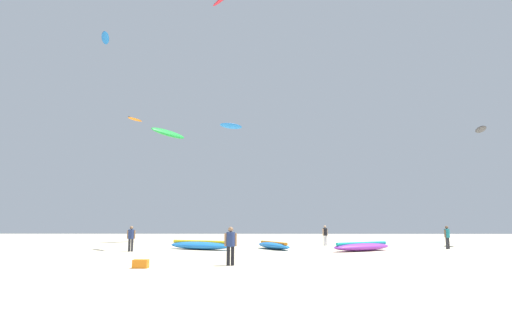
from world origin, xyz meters
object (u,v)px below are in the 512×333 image
object	(u,v)px
person_foreground	(231,243)
kite_grounded_far	(200,245)
kite_grounded_near	(273,246)
cooler_box	(141,264)
person_midground	(325,234)
kite_aloft_2	(481,129)
kite_aloft_3	(135,119)
kite_aloft_5	(231,126)
kite_aloft_0	(168,133)
kite_aloft_4	(105,38)
person_left	(131,237)
kite_grounded_mid	(362,247)
person_right	(447,235)

from	to	relation	value
person_foreground	kite_grounded_far	world-z (taller)	person_foreground
kite_grounded_near	cooler_box	distance (m)	12.93
kite_grounded_near	person_foreground	bearing A→B (deg)	-100.47
person_midground	kite_grounded_near	bearing A→B (deg)	105.08
kite_grounded_near	person_midground	bearing A→B (deg)	48.48
kite_grounded_far	kite_aloft_2	xyz separation A→B (m)	(21.97, 5.34, 9.06)
kite_aloft_3	kite_aloft_5	bearing A→B (deg)	-24.97
person_midground	kite_aloft_0	size ratio (longest dim) A/B	0.35
kite_aloft_3	kite_grounded_near	bearing A→B (deg)	-50.83
kite_aloft_2	kite_aloft_4	size ratio (longest dim) A/B	0.62
person_left	kite_aloft_4	world-z (taller)	kite_aloft_4
kite_aloft_5	kite_grounded_near	bearing A→B (deg)	-74.11
person_left	kite_aloft_4	bearing A→B (deg)	22.95
kite_grounded_mid	kite_aloft_4	bearing A→B (deg)	136.58
person_foreground	kite_grounded_near	size ratio (longest dim) A/B	0.35
person_foreground	kite_grounded_near	xyz separation A→B (m)	(1.99, 10.77, -0.66)
cooler_box	kite_aloft_3	bearing A→B (deg)	109.26
kite_grounded_near	kite_grounded_mid	xyz separation A→B (m)	(5.51, -1.71, 0.03)
kite_grounded_near	kite_aloft_5	distance (m)	19.22
kite_grounded_far	person_foreground	bearing A→B (deg)	-74.62
person_right	cooler_box	xyz separation A→B (m)	(-17.08, -12.17, -0.75)
kite_grounded_mid	cooler_box	xyz separation A→B (m)	(-10.82, -10.08, -0.11)
person_left	person_right	world-z (taller)	person_right
kite_aloft_4	kite_grounded_near	bearing A→B (deg)	-47.70
kite_aloft_3	person_left	bearing A→B (deg)	-71.29
kite_grounded_mid	kite_aloft_0	world-z (taller)	kite_aloft_0
kite_grounded_far	kite_aloft_5	size ratio (longest dim) A/B	1.91
kite_aloft_2	person_right	bearing A→B (deg)	-139.79
kite_grounded_near	kite_aloft_4	bearing A→B (deg)	132.30
kite_grounded_far	kite_aloft_4	bearing A→B (deg)	125.20
kite_aloft_0	kite_aloft_5	distance (m)	6.86
person_foreground	kite_aloft_2	bearing A→B (deg)	121.30
cooler_box	kite_aloft_0	xyz separation A→B (m)	(-4.87, 23.40, 10.54)
kite_aloft_0	kite_grounded_mid	bearing A→B (deg)	-40.34
cooler_box	kite_aloft_5	distance (m)	28.93
kite_grounded_near	kite_aloft_4	xyz separation A→B (m)	(-22.88, 25.15, 27.41)
person_left	kite_grounded_far	bearing A→B (deg)	-67.09
kite_aloft_3	cooler_box	bearing A→B (deg)	-70.74
person_foreground	kite_aloft_0	size ratio (longest dim) A/B	0.34
person_foreground	person_midground	xyz separation A→B (m)	(6.19, 15.52, 0.02)
person_foreground	person_midground	size ratio (longest dim) A/B	0.98
cooler_box	kite_aloft_2	distance (m)	29.45
kite_aloft_0	kite_aloft_2	world-z (taller)	kite_aloft_0
person_right	kite_aloft_3	xyz separation A→B (m)	(-28.28, 19.90, 13.60)
person_foreground	person_midground	bearing A→B (deg)	150.20
kite_grounded_far	kite_aloft_0	bearing A→B (deg)	113.93
person_foreground	kite_aloft_4	distance (m)	49.42
kite_aloft_2	kite_aloft_5	distance (m)	23.50
kite_aloft_0	kite_aloft_4	xyz separation A→B (m)	(-12.70, 13.54, 16.95)
person_midground	kite_aloft_2	size ratio (longest dim) A/B	0.61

